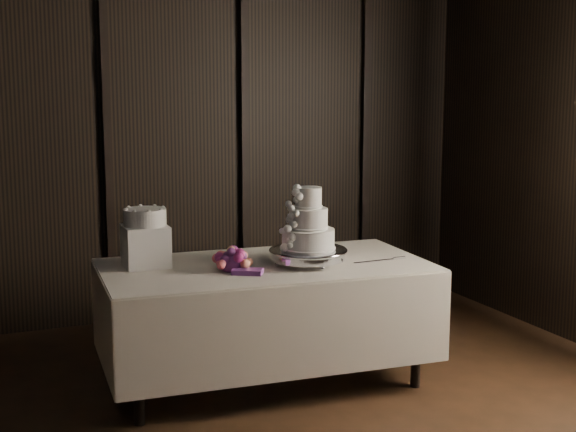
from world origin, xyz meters
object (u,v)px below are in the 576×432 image
(bouquet, at_px, (233,260))
(small_cake, at_px, (145,217))
(display_table, at_px, (266,318))
(cake_stand, at_px, (308,257))
(box_pedestal, at_px, (146,246))
(wedding_cake, at_px, (305,226))

(bouquet, relative_size, small_cake, 1.49)
(bouquet, height_order, small_cake, small_cake)
(display_table, relative_size, cake_stand, 4.23)
(display_table, distance_m, box_pedestal, 0.86)
(box_pedestal, relative_size, small_cake, 1.01)
(bouquet, xyz_separation_m, box_pedestal, (-0.45, 0.31, 0.06))
(cake_stand, bearing_deg, box_pedestal, 160.98)
(bouquet, xyz_separation_m, small_cake, (-0.45, 0.31, 0.24))
(wedding_cake, bearing_deg, box_pedestal, 149.80)
(display_table, xyz_separation_m, cake_stand, (0.24, -0.10, 0.39))
(small_cake, bearing_deg, wedding_cake, -20.47)
(display_table, height_order, box_pedestal, box_pedestal)
(cake_stand, height_order, small_cake, small_cake)
(wedding_cake, bearing_deg, cake_stand, 20.02)
(cake_stand, relative_size, bouquet, 1.26)
(box_pedestal, xyz_separation_m, small_cake, (0.00, 0.00, 0.18))
(wedding_cake, bearing_deg, bouquet, 166.69)
(small_cake, bearing_deg, display_table, -18.10)
(display_table, height_order, cake_stand, cake_stand)
(bouquet, bearing_deg, small_cake, 145.44)
(wedding_cake, bearing_deg, display_table, 142.73)
(cake_stand, distance_m, small_cake, 1.02)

